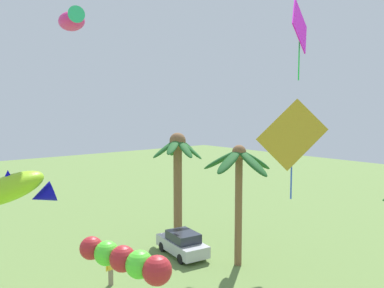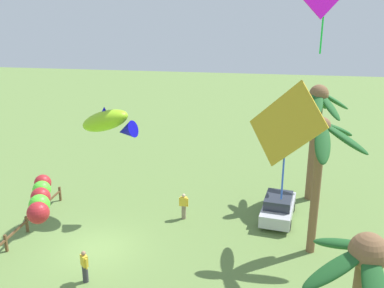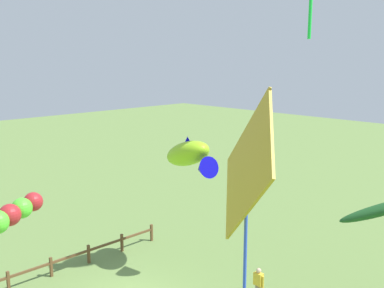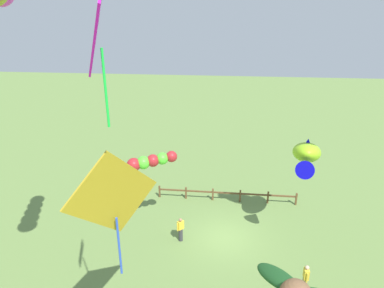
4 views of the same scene
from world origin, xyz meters
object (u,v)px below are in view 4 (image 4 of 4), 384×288
(spectator_0, at_px, (305,278))
(kite_tube_4, at_px, (150,161))
(kite_fish_1, at_px, (306,154))
(spectator_1, at_px, (181,229))
(kite_diamond_0, at_px, (114,197))
(kite_diamond_5, at_px, (98,17))

(spectator_0, height_order, kite_tube_4, kite_tube_4)
(spectator_0, distance_m, kite_fish_1, 6.59)
(spectator_0, bearing_deg, kite_fish_1, -94.85)
(spectator_0, distance_m, spectator_1, 7.50)
(kite_diamond_0, xyz_separation_m, kite_tube_4, (1.17, -9.13, -3.01))
(spectator_1, distance_m, kite_fish_1, 8.67)
(spectator_0, relative_size, kite_tube_4, 0.56)
(kite_tube_4, bearing_deg, kite_diamond_5, 99.02)
(kite_diamond_0, xyz_separation_m, kite_diamond_5, (-0.43, 0.98, 4.94))
(spectator_0, bearing_deg, kite_tube_4, -24.93)
(kite_fish_1, distance_m, kite_diamond_5, 14.83)
(spectator_1, relative_size, kite_tube_4, 0.56)
(spectator_1, xyz_separation_m, kite_fish_1, (-7.12, -1.19, 4.81))
(kite_diamond_0, xyz_separation_m, kite_fish_1, (-7.78, -9.63, -2.36))
(spectator_0, relative_size, spectator_1, 1.00)
(kite_fish_1, bearing_deg, spectator_0, 85.15)
(kite_diamond_5, bearing_deg, kite_fish_1, -124.73)
(spectator_1, xyz_separation_m, kite_tube_4, (1.84, -0.69, 4.16))
(kite_diamond_0, bearing_deg, kite_diamond_5, 113.77)
(spectator_1, height_order, kite_tube_4, kite_tube_4)
(spectator_1, distance_m, kite_diamond_0, 11.10)
(kite_fish_1, height_order, kite_tube_4, kite_fish_1)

